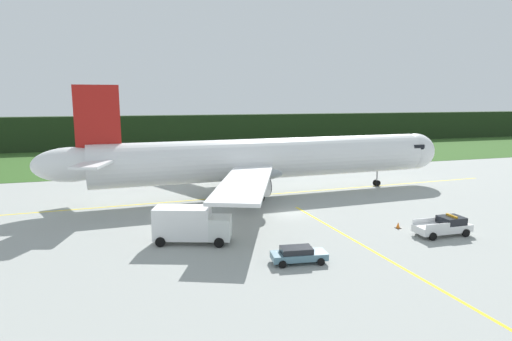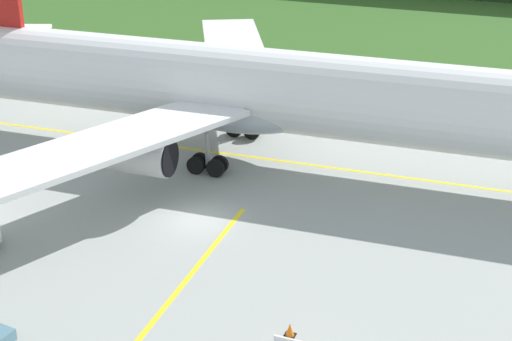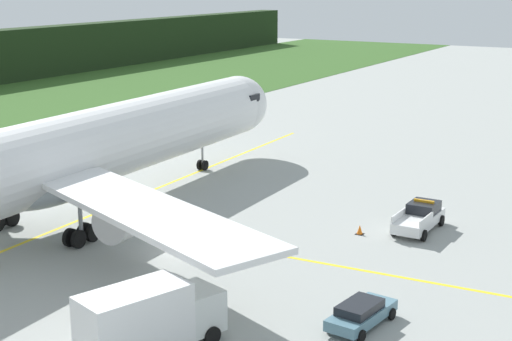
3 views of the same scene
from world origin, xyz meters
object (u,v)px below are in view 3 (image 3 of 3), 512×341
Objects in this scene: ops_pickup_truck at (420,217)px; staff_car at (361,313)px; apron_cone at (360,230)px; airliner at (65,156)px; catering_truck at (148,318)px.

ops_pickup_truck reaches higher than staff_car.
staff_car is at bearing -157.38° from apron_cone.
airliner is 10.15× the size of ops_pickup_truck.
catering_truck is at bearing 175.03° from apron_cone.
airliner is at bearing 113.65° from apron_cone.
staff_car is (-16.15, -2.34, -0.20)m from ops_pickup_truck.
airliner reaches higher than ops_pickup_truck.
staff_car is 7.18× the size of apron_cone.
staff_car reaches higher than apron_cone.
ops_pickup_truck is at bearing -47.77° from apron_cone.
catering_truck reaches higher than apron_cone.
catering_truck reaches higher than staff_car.
catering_truck reaches higher than ops_pickup_truck.
ops_pickup_truck is (11.01, -21.72, -3.98)m from airliner.
airliner is 20.75m from apron_cone.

